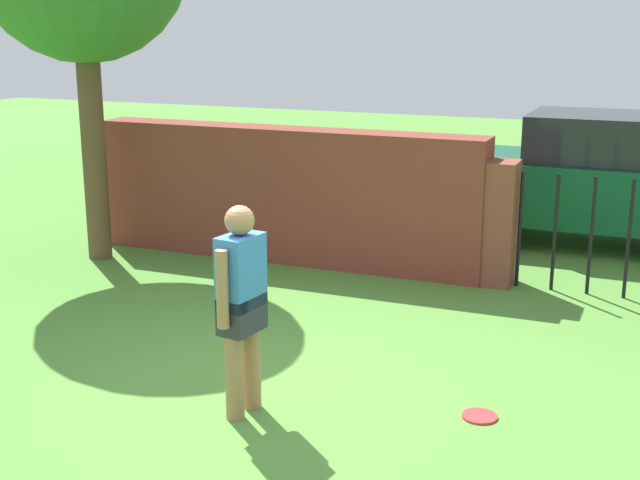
% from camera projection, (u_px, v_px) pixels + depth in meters
% --- Properties ---
extents(ground_plane, '(40.00, 40.00, 0.00)m').
position_uv_depth(ground_plane, '(264.00, 395.00, 6.89)').
color(ground_plane, '#4C8433').
extents(brick_wall, '(4.96, 0.50, 1.64)m').
position_uv_depth(brick_wall, '(286.00, 195.00, 10.53)').
color(brick_wall, brown).
rests_on(brick_wall, ground).
extents(person, '(0.27, 0.53, 1.62)m').
position_uv_depth(person, '(242.00, 301.00, 6.35)').
color(person, '#9E704C').
rests_on(person, ground).
extents(fence_gate, '(2.89, 0.44, 1.40)m').
position_uv_depth(fence_gate, '(610.00, 233.00, 9.15)').
color(fence_gate, brown).
rests_on(fence_gate, ground).
extents(car, '(4.20, 1.92, 1.72)m').
position_uv_depth(car, '(606.00, 180.00, 11.25)').
color(car, '#0C4C2D').
rests_on(car, ground).
extents(frisbee_blue, '(0.27, 0.27, 0.02)m').
position_uv_depth(frisbee_blue, '(241.00, 352.00, 7.73)').
color(frisbee_blue, blue).
rests_on(frisbee_blue, ground).
extents(frisbee_red, '(0.27, 0.27, 0.02)m').
position_uv_depth(frisbee_red, '(480.00, 416.00, 6.50)').
color(frisbee_red, red).
rests_on(frisbee_red, ground).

